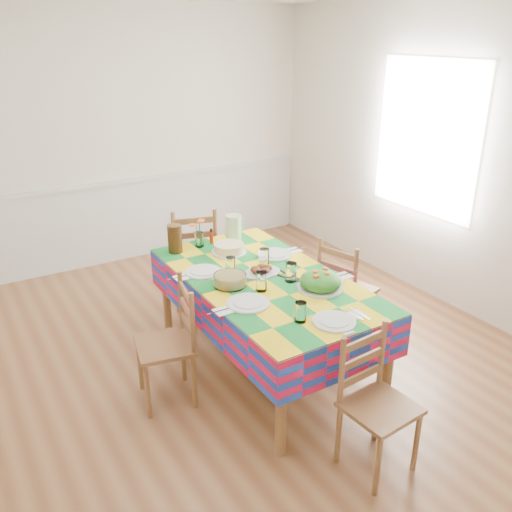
{
  "coord_description": "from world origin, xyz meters",
  "views": [
    {
      "loc": [
        -1.72,
        -3.17,
        2.43
      ],
      "look_at": [
        0.16,
        -0.08,
        0.91
      ],
      "focal_mm": 38.0,
      "sensor_mm": 36.0,
      "label": 1
    }
  ],
  "objects_px": {
    "tea_pitcher": "(175,239)",
    "chair_left": "(170,344)",
    "meat_platter": "(261,271)",
    "green_pitcher": "(234,228)",
    "dining_table": "(265,288)",
    "chair_right": "(344,291)",
    "chair_far": "(194,257)",
    "chair_near": "(375,404)"
  },
  "relations": [
    {
      "from": "tea_pitcher",
      "to": "chair_left",
      "type": "height_order",
      "value": "tea_pitcher"
    },
    {
      "from": "meat_platter",
      "to": "green_pitcher",
      "type": "height_order",
      "value": "green_pitcher"
    },
    {
      "from": "dining_table",
      "to": "chair_right",
      "type": "height_order",
      "value": "chair_right"
    },
    {
      "from": "green_pitcher",
      "to": "chair_right",
      "type": "xyz_separation_m",
      "value": [
        0.59,
        -0.78,
        -0.42
      ]
    },
    {
      "from": "meat_platter",
      "to": "chair_far",
      "type": "bearing_deg",
      "value": 91.6
    },
    {
      "from": "chair_near",
      "to": "chair_far",
      "type": "xyz_separation_m",
      "value": [
        -0.01,
        2.42,
        0.05
      ]
    },
    {
      "from": "chair_far",
      "to": "tea_pitcher",
      "type": "bearing_deg",
      "value": 66.6
    },
    {
      "from": "dining_table",
      "to": "chair_left",
      "type": "height_order",
      "value": "chair_left"
    },
    {
      "from": "dining_table",
      "to": "tea_pitcher",
      "type": "xyz_separation_m",
      "value": [
        -0.36,
        0.8,
        0.2
      ]
    },
    {
      "from": "chair_left",
      "to": "chair_near",
      "type": "bearing_deg",
      "value": 43.79
    },
    {
      "from": "dining_table",
      "to": "chair_far",
      "type": "distance_m",
      "value": 1.22
    },
    {
      "from": "chair_far",
      "to": "meat_platter",
      "type": "bearing_deg",
      "value": 108.21
    },
    {
      "from": "chair_left",
      "to": "green_pitcher",
      "type": "bearing_deg",
      "value": 141.04
    },
    {
      "from": "green_pitcher",
      "to": "chair_right",
      "type": "distance_m",
      "value": 1.07
    },
    {
      "from": "chair_far",
      "to": "chair_left",
      "type": "relative_size",
      "value": 1.1
    },
    {
      "from": "chair_near",
      "to": "chair_right",
      "type": "distance_m",
      "value": 1.43
    },
    {
      "from": "meat_platter",
      "to": "chair_left",
      "type": "height_order",
      "value": "chair_left"
    },
    {
      "from": "tea_pitcher",
      "to": "chair_left",
      "type": "bearing_deg",
      "value": -117.02
    },
    {
      "from": "tea_pitcher",
      "to": "chair_near",
      "type": "distance_m",
      "value": 2.09
    },
    {
      "from": "dining_table",
      "to": "tea_pitcher",
      "type": "bearing_deg",
      "value": 114.01
    },
    {
      "from": "meat_platter",
      "to": "green_pitcher",
      "type": "bearing_deg",
      "value": 77.45
    },
    {
      "from": "chair_left",
      "to": "chair_right",
      "type": "height_order",
      "value": "chair_right"
    },
    {
      "from": "chair_far",
      "to": "green_pitcher",
      "type": "bearing_deg",
      "value": 129.91
    },
    {
      "from": "dining_table",
      "to": "chair_near",
      "type": "distance_m",
      "value": 1.23
    },
    {
      "from": "tea_pitcher",
      "to": "chair_near",
      "type": "height_order",
      "value": "tea_pitcher"
    },
    {
      "from": "chair_far",
      "to": "chair_left",
      "type": "distance_m",
      "value": 1.43
    },
    {
      "from": "chair_left",
      "to": "chair_right",
      "type": "relative_size",
      "value": 0.98
    },
    {
      "from": "dining_table",
      "to": "meat_platter",
      "type": "xyz_separation_m",
      "value": [
        0.02,
        0.08,
        0.11
      ]
    },
    {
      "from": "chair_far",
      "to": "chair_near",
      "type": "bearing_deg",
      "value": 106.85
    },
    {
      "from": "meat_platter",
      "to": "green_pitcher",
      "type": "distance_m",
      "value": 0.72
    },
    {
      "from": "meat_platter",
      "to": "chair_right",
      "type": "relative_size",
      "value": 0.33
    },
    {
      "from": "chair_near",
      "to": "tea_pitcher",
      "type": "bearing_deg",
      "value": 95.6
    },
    {
      "from": "meat_platter",
      "to": "chair_near",
      "type": "bearing_deg",
      "value": -90.97
    },
    {
      "from": "dining_table",
      "to": "chair_far",
      "type": "bearing_deg",
      "value": 90.61
    },
    {
      "from": "dining_table",
      "to": "chair_left",
      "type": "distance_m",
      "value": 0.8
    },
    {
      "from": "chair_near",
      "to": "chair_left",
      "type": "xyz_separation_m",
      "value": [
        -0.76,
        1.2,
        0.01
      ]
    },
    {
      "from": "dining_table",
      "to": "chair_left",
      "type": "xyz_separation_m",
      "value": [
        -0.77,
        -0.01,
        -0.23
      ]
    },
    {
      "from": "tea_pitcher",
      "to": "meat_platter",
      "type": "bearing_deg",
      "value": -62.64
    },
    {
      "from": "dining_table",
      "to": "green_pitcher",
      "type": "height_order",
      "value": "green_pitcher"
    },
    {
      "from": "chair_near",
      "to": "chair_far",
      "type": "relative_size",
      "value": 0.89
    },
    {
      "from": "dining_table",
      "to": "chair_near",
      "type": "bearing_deg",
      "value": -90.14
    },
    {
      "from": "dining_table",
      "to": "chair_right",
      "type": "bearing_deg",
      "value": -0.83
    }
  ]
}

